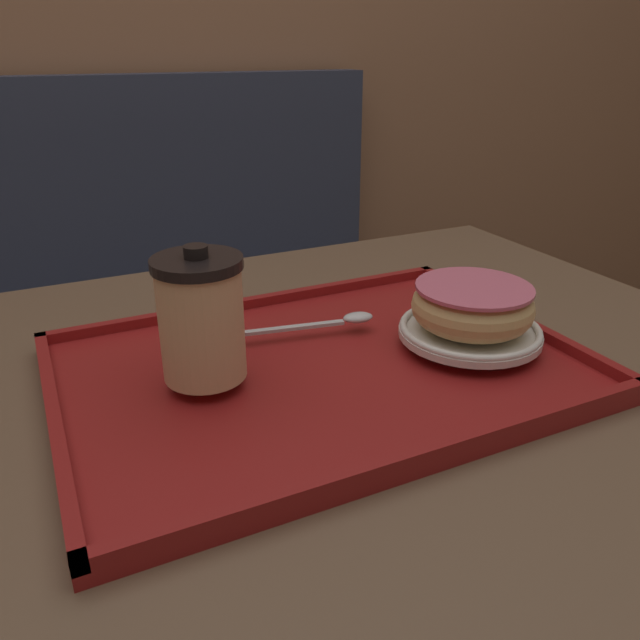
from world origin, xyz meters
name	(u,v)px	position (x,y,z in m)	size (l,w,h in m)	color
booth_bench	(46,397)	(-0.26, 0.87, 0.32)	(1.76, 0.44, 1.00)	#33384C
cafe_table	(305,495)	(0.00, 0.00, 0.58)	(1.06, 0.80, 0.74)	brown
serving_tray	(320,370)	(0.01, -0.01, 0.75)	(0.53, 0.37, 0.02)	maroon
coffee_cup_front	(201,317)	(-0.10, 0.00, 0.83)	(0.08, 0.08, 0.13)	#E0B784
plate_with_chocolate_donut	(470,330)	(0.18, -0.04, 0.77)	(0.16, 0.16, 0.01)	white
donut_chocolate_glazed	(472,305)	(0.18, -0.04, 0.80)	(0.13, 0.13, 0.05)	#DBB270
spoon	(338,321)	(0.07, 0.05, 0.77)	(0.16, 0.04, 0.01)	silver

